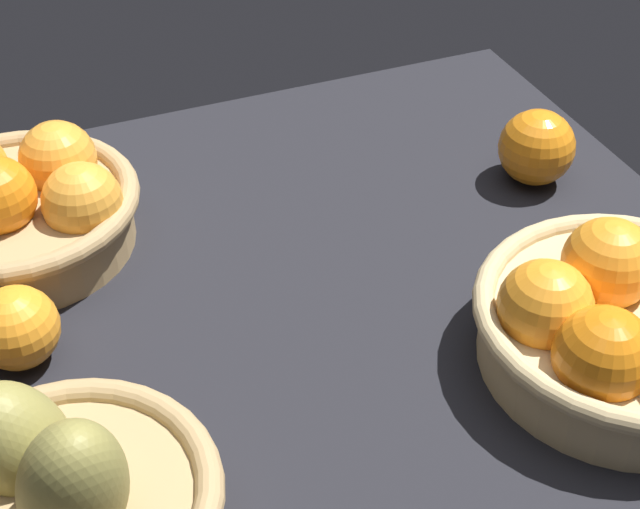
# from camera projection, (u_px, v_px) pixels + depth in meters

# --- Properties ---
(market_tray) EXTENTS (0.84, 0.72, 0.03)m
(market_tray) POSITION_uv_depth(u_px,v_px,m) (283.00, 316.00, 0.84)
(market_tray) COLOR black
(market_tray) RESTS_ON ground
(basket_far_left) EXTENTS (0.23, 0.23, 0.11)m
(basket_far_left) POSITION_uv_depth(u_px,v_px,m) (14.00, 206.00, 0.87)
(basket_far_left) COLOR tan
(basket_far_left) RESTS_ON market_tray
(basket_near_right) EXTENTS (0.25, 0.25, 0.12)m
(basket_near_right) POSITION_uv_depth(u_px,v_px,m) (627.00, 324.00, 0.74)
(basket_near_right) COLOR tan
(basket_near_right) RESTS_ON market_tray
(basket_near_left_pears) EXTENTS (0.21, 0.21, 0.15)m
(basket_near_left_pears) POSITION_uv_depth(u_px,v_px,m) (63.00, 501.00, 0.62)
(basket_near_left_pears) COLOR tan
(basket_near_left_pears) RESTS_ON market_tray
(loose_orange_back_gap) EXTENTS (0.07, 0.07, 0.07)m
(loose_orange_back_gap) POSITION_uv_depth(u_px,v_px,m) (17.00, 328.00, 0.76)
(loose_orange_back_gap) COLOR orange
(loose_orange_back_gap) RESTS_ON market_tray
(loose_orange_side_gap) EXTENTS (0.08, 0.08, 0.08)m
(loose_orange_side_gap) POSITION_uv_depth(u_px,v_px,m) (537.00, 147.00, 0.96)
(loose_orange_side_gap) COLOR orange
(loose_orange_side_gap) RESTS_ON market_tray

